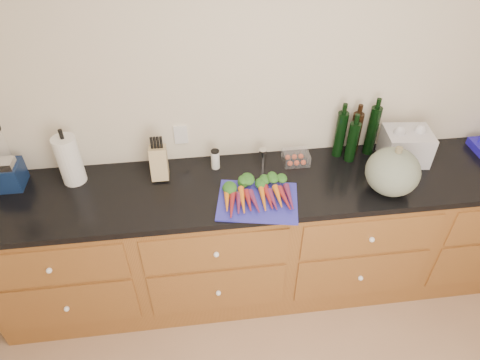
{
  "coord_description": "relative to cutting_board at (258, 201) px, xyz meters",
  "views": [
    {
      "loc": [
        -0.51,
        -0.58,
        2.57
      ],
      "look_at": [
        -0.29,
        1.2,
        1.06
      ],
      "focal_mm": 32.0,
      "sensor_mm": 36.0,
      "label": 1
    }
  ],
  "objects": [
    {
      "name": "canister_chrome",
      "position": [
        0.08,
        0.34,
        0.05
      ],
      "size": [
        0.05,
        0.05,
        0.11
      ],
      "primitive_type": "cylinder",
      "color": "silver",
      "rests_on": "countertop"
    },
    {
      "name": "wall_back",
      "position": [
        0.2,
        0.48,
        0.35
      ],
      "size": [
        4.1,
        0.05,
        2.6
      ],
      "primitive_type": "cube",
      "color": "beige",
      "rests_on": "ground"
    },
    {
      "name": "squash",
      "position": [
        0.76,
        0.01,
        0.13
      ],
      "size": [
        0.3,
        0.3,
        0.27
      ],
      "primitive_type": "ellipsoid",
      "color": "#5A6756",
      "rests_on": "countertop"
    },
    {
      "name": "cabinets",
      "position": [
        0.2,
        0.16,
        -0.5
      ],
      "size": [
        3.6,
        0.64,
        0.9
      ],
      "color": "brown",
      "rests_on": "ground"
    },
    {
      "name": "tomato_box",
      "position": [
        0.29,
        0.33,
        0.03
      ],
      "size": [
        0.16,
        0.13,
        0.07
      ],
      "primitive_type": "cube",
      "color": "white",
      "rests_on": "countertop"
    },
    {
      "name": "carrots",
      "position": [
        0.0,
        0.04,
        0.03
      ],
      "size": [
        0.38,
        0.28,
        0.05
      ],
      "color": "orange",
      "rests_on": "cutting_board"
    },
    {
      "name": "grinder_salt",
      "position": [
        -0.21,
        0.34,
        0.05
      ],
      "size": [
        0.05,
        0.05,
        0.12
      ],
      "primitive_type": "cylinder",
      "color": "white",
      "rests_on": "countertop"
    },
    {
      "name": "cutting_board",
      "position": [
        0.0,
        0.0,
        0.0
      ],
      "size": [
        0.5,
        0.41,
        0.01
      ],
      "primitive_type": "cube",
      "rotation": [
        0.0,
        0.0,
        -0.19
      ],
      "color": "#2B2BAA",
      "rests_on": "countertop"
    },
    {
      "name": "knife_block",
      "position": [
        -0.54,
        0.3,
        0.09
      ],
      "size": [
        0.1,
        0.1,
        0.2
      ],
      "primitive_type": "cube",
      "color": "tan",
      "rests_on": "countertop"
    },
    {
      "name": "grocery_bag",
      "position": [
        0.96,
        0.28,
        0.1
      ],
      "size": [
        0.3,
        0.25,
        0.2
      ],
      "primitive_type": null,
      "rotation": [
        0.0,
        0.0,
        -0.11
      ],
      "color": "silver",
      "rests_on": "countertop"
    },
    {
      "name": "paper_towel",
      "position": [
        -1.04,
        0.32,
        0.14
      ],
      "size": [
        0.13,
        0.13,
        0.3
      ],
      "primitive_type": "cylinder",
      "color": "white",
      "rests_on": "countertop"
    },
    {
      "name": "blender_appliance",
      "position": [
        -1.4,
        0.32,
        0.17
      ],
      "size": [
        0.16,
        0.16,
        0.41
      ],
      "color": "#0E1F44",
      "rests_on": "countertop"
    },
    {
      "name": "bottles",
      "position": [
        0.66,
        0.37,
        0.14
      ],
      "size": [
        0.27,
        0.14,
        0.32
      ],
      "color": "black",
      "rests_on": "countertop"
    },
    {
      "name": "grinder_pepper",
      "position": [
        -0.21,
        0.34,
        0.06
      ],
      "size": [
        0.05,
        0.05,
        0.13
      ],
      "primitive_type": "cylinder",
      "color": "black",
      "rests_on": "countertop"
    },
    {
      "name": "countertop",
      "position": [
        0.2,
        0.16,
        -0.03
      ],
      "size": [
        3.64,
        0.62,
        0.04
      ],
      "primitive_type": "cube",
      "color": "black",
      "rests_on": "cabinets"
    }
  ]
}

